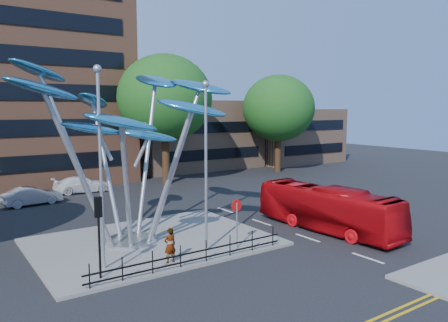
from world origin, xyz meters
TOP-DOWN VIEW (x-y plane):
  - ground at (0.00, 0.00)m, footprint 120.00×120.00m
  - traffic_island at (-1.00, 6.00)m, footprint 12.00×9.00m
  - low_building_near at (16.00, 30.00)m, footprint 15.00×8.00m
  - low_building_far at (30.00, 28.00)m, footprint 12.00×8.00m
  - tree_right at (8.00, 22.00)m, footprint 8.80×8.80m
  - tree_far at (22.00, 22.00)m, footprint 8.00×8.00m
  - leaf_sculpture at (-2.07, 6.68)m, footprint 12.72×9.54m
  - street_lamp_left at (-4.50, 3.50)m, footprint 0.36×0.36m
  - street_lamp_right at (0.50, 3.00)m, footprint 0.36×0.36m
  - traffic_light_island at (-5.00, 2.50)m, footprint 0.28×0.18m
  - no_entry_sign_island at (2.00, 2.52)m, footprint 0.60×0.10m
  - pedestrian_railing_front at (-1.00, 1.70)m, footprint 10.00×0.06m
  - red_bus at (8.50, 2.43)m, footprint 2.64×9.47m
  - pedestrian at (-1.76, 2.50)m, footprint 0.60×0.40m
  - parked_car_mid at (-4.34, 19.46)m, footprint 4.31×2.01m
  - parked_car_right at (0.16, 22.31)m, footprint 4.74×2.09m

SIDE VIEW (x-z plane):
  - ground at x=0.00m, z-range 0.00..0.00m
  - traffic_island at x=-1.00m, z-range 0.00..0.15m
  - pedestrian_railing_front at x=-1.00m, z-range 0.05..1.05m
  - parked_car_right at x=0.16m, z-range 0.00..1.35m
  - parked_car_mid at x=-4.34m, z-range 0.00..1.37m
  - pedestrian at x=-1.76m, z-range 0.15..1.76m
  - red_bus at x=8.50m, z-range 0.00..2.61m
  - no_entry_sign_island at x=2.00m, z-range 0.59..3.04m
  - traffic_light_island at x=-5.00m, z-range 0.90..4.33m
  - low_building_far at x=30.00m, z-range 0.00..7.00m
  - low_building_near at x=16.00m, z-range 0.00..8.00m
  - street_lamp_right at x=0.50m, z-range 0.94..9.24m
  - street_lamp_left at x=-4.50m, z-range 0.96..9.76m
  - leaf_sculpture at x=-2.07m, z-range 2.12..11.63m
  - tree_far at x=22.00m, z-range 1.70..12.51m
  - tree_right at x=8.00m, z-range 1.98..14.09m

